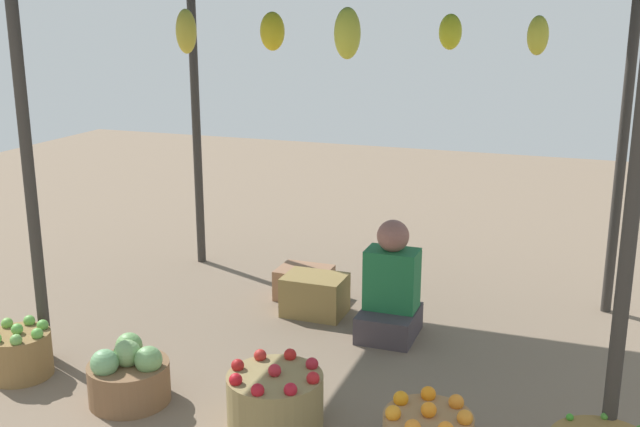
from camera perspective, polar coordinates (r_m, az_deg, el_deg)
ground_plane at (r=5.14m, az=1.98°, el=-8.88°), size 14.00×14.00×0.00m
market_stall_structure at (r=4.70m, az=2.14°, el=15.59°), size 3.55×2.28×2.30m
vendor_person at (r=5.02m, az=5.33°, el=-5.87°), size 0.36×0.44×0.78m
basket_green_apples at (r=4.85m, az=-21.58°, el=-9.68°), size 0.37×0.37×0.32m
basket_cabbages at (r=4.37m, az=-14.14°, el=-11.72°), size 0.44×0.44×0.36m
basket_red_apples at (r=4.04m, az=-3.39°, el=-13.68°), size 0.50×0.50×0.34m
wooden_crate_near_vendor at (r=5.38m, az=-0.39°, el=-6.12°), size 0.43×0.31×0.28m
wooden_crate_stacked_rear at (r=5.69m, az=-1.19°, el=-5.22°), size 0.39×0.32×0.23m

